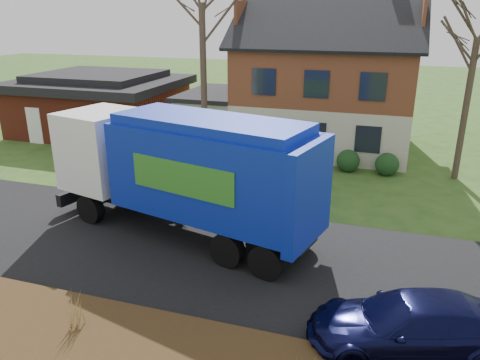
% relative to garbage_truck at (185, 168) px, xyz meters
% --- Properties ---
extents(ground, '(120.00, 120.00, 0.00)m').
position_rel_garbage_truck_xyz_m(ground, '(0.76, -1.08, -2.42)').
color(ground, '#294D19').
rests_on(ground, ground).
extents(road, '(80.00, 7.00, 0.02)m').
position_rel_garbage_truck_xyz_m(road, '(0.76, -1.08, -2.41)').
color(road, black).
rests_on(road, ground).
extents(mulch_verge, '(80.00, 3.50, 0.30)m').
position_rel_garbage_truck_xyz_m(mulch_verge, '(0.76, -6.38, -2.27)').
color(mulch_verge, '#322210').
rests_on(mulch_verge, ground).
extents(main_house, '(12.95, 8.95, 9.26)m').
position_rel_garbage_truck_xyz_m(main_house, '(2.25, 12.83, 1.61)').
color(main_house, beige).
rests_on(main_house, ground).
extents(ranch_house, '(9.80, 8.20, 3.70)m').
position_rel_garbage_truck_xyz_m(ranch_house, '(-11.24, 11.92, -0.61)').
color(ranch_house, maroon).
rests_on(ranch_house, ground).
extents(garbage_truck, '(10.14, 4.87, 4.20)m').
position_rel_garbage_truck_xyz_m(garbage_truck, '(0.00, 0.00, 0.00)').
color(garbage_truck, black).
rests_on(garbage_truck, ground).
extents(silver_sedan, '(4.54, 2.18, 1.44)m').
position_rel_garbage_truck_xyz_m(silver_sedan, '(-1.75, 2.64, -1.70)').
color(silver_sedan, '#ADAEB5').
rests_on(silver_sedan, ground).
extents(navy_wagon, '(4.96, 3.08, 1.34)m').
position_rel_garbage_truck_xyz_m(navy_wagon, '(7.17, -3.87, -1.75)').
color(navy_wagon, black).
rests_on(navy_wagon, ground).
extents(grass_clump_mid, '(0.32, 0.27, 0.91)m').
position_rel_garbage_truck_xyz_m(grass_clump_mid, '(-0.23, -5.80, -1.67)').
color(grass_clump_mid, '#9C8145').
rests_on(grass_clump_mid, mulch_verge).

